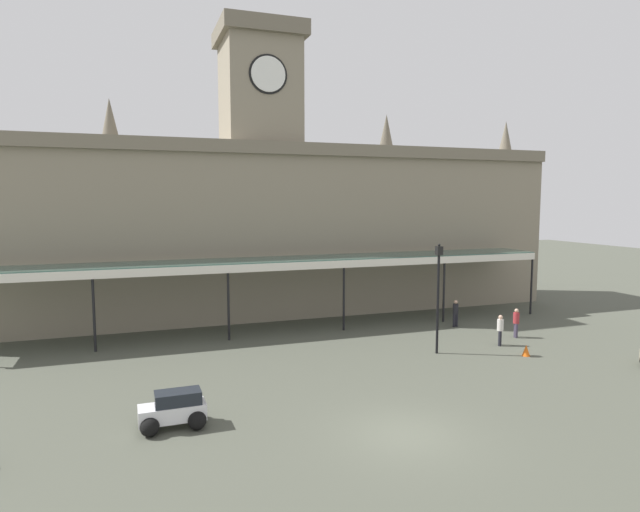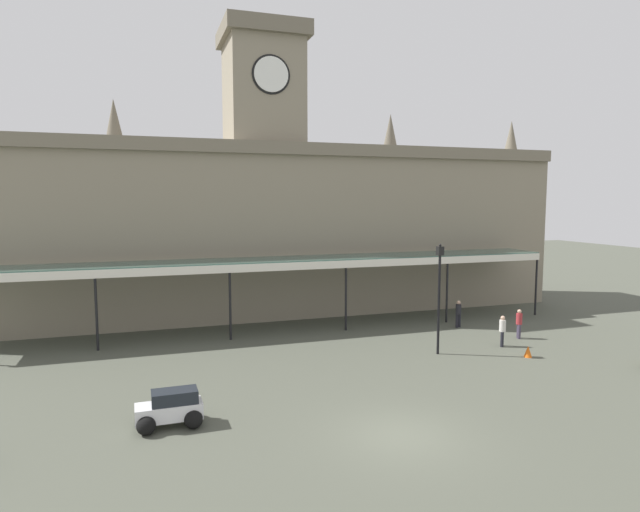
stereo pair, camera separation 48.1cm
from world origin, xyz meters
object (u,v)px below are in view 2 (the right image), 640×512
(pedestrian_beside_cars, at_px, (519,323))
(traffic_cone, at_px, (528,351))
(victorian_lamppost, at_px, (439,287))
(pedestrian_near_entrance, at_px, (502,330))
(pedestrian_crossing_forecourt, at_px, (458,313))
(car_white_estate, at_px, (170,410))

(pedestrian_beside_cars, xyz_separation_m, traffic_cone, (-1.97, -3.18, -0.63))
(pedestrian_beside_cars, xyz_separation_m, victorian_lamppost, (-5.97, -1.28, 2.54))
(pedestrian_beside_cars, bearing_deg, pedestrian_near_entrance, -150.34)
(pedestrian_crossing_forecourt, height_order, traffic_cone, pedestrian_crossing_forecourt)
(car_white_estate, height_order, victorian_lamppost, victorian_lamppost)
(pedestrian_crossing_forecourt, bearing_deg, traffic_cone, -91.58)
(pedestrian_crossing_forecourt, relative_size, pedestrian_near_entrance, 1.00)
(pedestrian_crossing_forecourt, height_order, pedestrian_near_entrance, same)
(pedestrian_beside_cars, relative_size, victorian_lamppost, 0.30)
(pedestrian_beside_cars, distance_m, pedestrian_near_entrance, 2.26)
(pedestrian_near_entrance, bearing_deg, traffic_cone, -90.34)
(traffic_cone, bearing_deg, pedestrian_beside_cars, 58.18)
(victorian_lamppost, xyz_separation_m, traffic_cone, (3.99, -1.91, -3.17))
(pedestrian_near_entrance, distance_m, traffic_cone, 2.16)
(car_white_estate, bearing_deg, pedestrian_near_entrance, 16.00)
(car_white_estate, distance_m, victorian_lamppost, 14.53)
(victorian_lamppost, bearing_deg, pedestrian_crossing_forecourt, 48.07)
(pedestrian_crossing_forecourt, relative_size, victorian_lamppost, 0.30)
(car_white_estate, relative_size, pedestrian_beside_cars, 1.36)
(car_white_estate, relative_size, pedestrian_crossing_forecourt, 1.36)
(pedestrian_beside_cars, xyz_separation_m, pedestrian_near_entrance, (-1.96, -1.12, 0.00))
(pedestrian_crossing_forecourt, bearing_deg, victorian_lamppost, -131.93)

